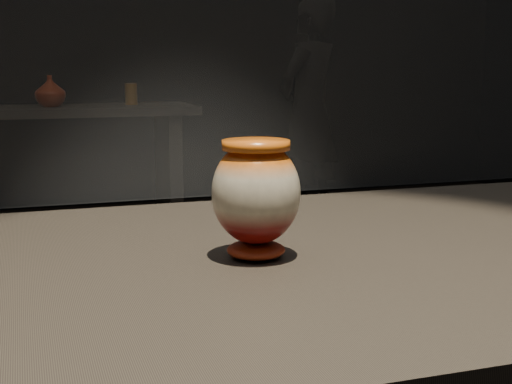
% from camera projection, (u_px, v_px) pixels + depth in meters
% --- Properties ---
extents(main_vase, '(0.13, 0.13, 0.16)m').
position_uv_depth(main_vase, '(256.00, 194.00, 0.94)').
color(main_vase, '#670B09').
rests_on(main_vase, display_plinth).
extents(back_shelf, '(2.00, 0.60, 0.90)m').
position_uv_depth(back_shelf, '(26.00, 152.00, 4.22)').
color(back_shelf, black).
rests_on(back_shelf, ground).
extents(back_vase_mid, '(0.18, 0.18, 0.18)m').
position_uv_depth(back_vase_mid, '(50.00, 91.00, 4.16)').
color(back_vase_mid, '#670B09').
rests_on(back_vase_mid, back_shelf).
extents(back_vase_right, '(0.07, 0.07, 0.13)m').
position_uv_depth(back_vase_right, '(131.00, 94.00, 4.39)').
color(back_vase_right, '#9F6B17').
rests_on(back_vase_right, back_shelf).
extents(visitor, '(0.71, 0.66, 1.63)m').
position_uv_depth(visitor, '(309.00, 109.00, 5.26)').
color(visitor, black).
rests_on(visitor, ground).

